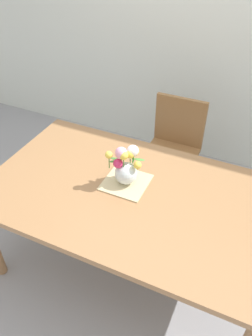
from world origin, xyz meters
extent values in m
plane|color=#939399|center=(0.00, 0.00, 0.00)|extent=(12.00, 12.00, 0.00)
cube|color=silver|center=(0.00, 1.60, 1.40)|extent=(7.00, 0.10, 2.80)
cube|color=#9E7047|center=(0.00, 0.00, 0.70)|extent=(1.81, 1.07, 0.04)
cylinder|color=#9E7047|center=(-0.82, 0.45, 0.34)|extent=(0.07, 0.07, 0.68)
cube|color=olive|center=(-0.01, 0.79, 0.46)|extent=(0.42, 0.42, 0.04)
cylinder|color=olive|center=(0.17, 0.61, 0.22)|extent=(0.04, 0.04, 0.44)
cylinder|color=olive|center=(-0.19, 0.61, 0.22)|extent=(0.04, 0.04, 0.44)
cylinder|color=olive|center=(0.17, 0.97, 0.22)|extent=(0.04, 0.04, 0.44)
cylinder|color=olive|center=(-0.19, 0.97, 0.22)|extent=(0.04, 0.04, 0.44)
cube|color=olive|center=(-0.01, 0.99, 0.69)|extent=(0.42, 0.04, 0.42)
cube|color=#CCB789|center=(-0.07, 0.06, 0.73)|extent=(0.27, 0.27, 0.01)
sphere|color=silver|center=(-0.07, 0.06, 0.80)|extent=(0.14, 0.14, 0.14)
sphere|color=#EFD14C|center=(0.00, 0.07, 0.88)|extent=(0.05, 0.05, 0.05)
cylinder|color=#478438|center=(0.00, 0.07, 0.87)|extent=(0.01, 0.01, 0.03)
sphere|color=#EFD14C|center=(-0.06, 0.09, 0.93)|extent=(0.06, 0.06, 0.06)
cylinder|color=#478438|center=(-0.06, 0.09, 0.89)|extent=(0.01, 0.01, 0.08)
sphere|color=white|center=(-0.05, 0.11, 0.95)|extent=(0.07, 0.07, 0.07)
cylinder|color=#478438|center=(-0.05, 0.11, 0.90)|extent=(0.01, 0.01, 0.10)
sphere|color=#EA9EBC|center=(-0.10, 0.05, 0.96)|extent=(0.07, 0.07, 0.07)
cylinder|color=#478438|center=(-0.10, 0.05, 0.91)|extent=(0.01, 0.01, 0.11)
sphere|color=#EFD14C|center=(-0.05, 0.13, 0.93)|extent=(0.07, 0.07, 0.07)
cylinder|color=#478438|center=(-0.05, 0.13, 0.89)|extent=(0.01, 0.01, 0.08)
sphere|color=#EFD14C|center=(-0.16, 0.01, 0.95)|extent=(0.05, 0.05, 0.05)
cylinder|color=#478438|center=(-0.16, 0.01, 0.90)|extent=(0.01, 0.01, 0.10)
sphere|color=#D12D66|center=(-0.11, 0.03, 0.89)|extent=(0.06, 0.06, 0.06)
cylinder|color=#478438|center=(-0.11, 0.03, 0.87)|extent=(0.01, 0.01, 0.04)
sphere|color=#EFD14C|center=(-0.08, 0.04, 0.95)|extent=(0.06, 0.06, 0.06)
cylinder|color=#478438|center=(-0.08, 0.04, 0.90)|extent=(0.01, 0.01, 0.10)
ellipsoid|color=#478438|center=(-0.01, 0.11, 0.89)|extent=(0.07, 0.06, 0.03)
ellipsoid|color=#478438|center=(-0.14, 0.06, 0.89)|extent=(0.07, 0.03, 0.02)
ellipsoid|color=#478438|center=(-0.11, 0.09, 0.89)|extent=(0.07, 0.06, 0.03)
ellipsoid|color=#478438|center=(-0.14, 0.05, 0.89)|extent=(0.07, 0.04, 0.02)
camera|label=1|loc=(0.59, -1.36, 2.11)|focal=35.64mm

